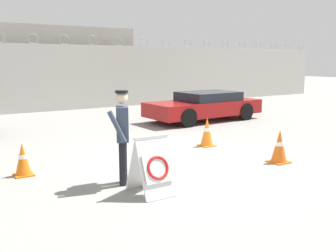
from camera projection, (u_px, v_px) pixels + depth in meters
name	position (u px, v px, depth m)	size (l,w,h in m)	color
ground_plane	(191.00, 166.00, 8.41)	(90.00, 90.00, 0.00)	gray
perimeter_wall	(51.00, 78.00, 17.43)	(36.00, 0.30, 3.55)	beige
building_block	(44.00, 65.00, 22.23)	(8.35, 7.00, 4.12)	#B2ADA3
barricade_sign	(152.00, 165.00, 6.57)	(0.66, 0.81, 1.04)	white
security_guard	(122.00, 132.00, 7.01)	(0.57, 0.61, 1.79)	black
traffic_cone_near	(279.00, 146.00, 8.62)	(0.42, 0.42, 0.77)	orange
traffic_cone_mid	(207.00, 132.00, 10.31)	(0.40, 0.40, 0.80)	orange
traffic_cone_far	(23.00, 159.00, 7.64)	(0.37, 0.37, 0.68)	orange
parked_car_far_side	(205.00, 106.00, 14.72)	(4.73, 2.07, 1.13)	black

